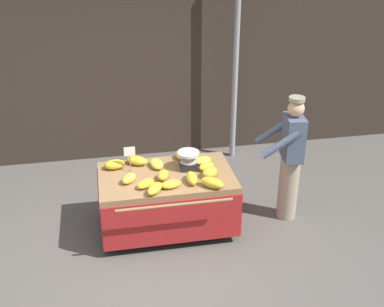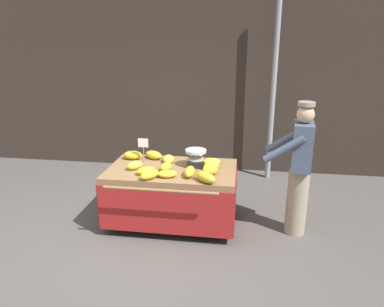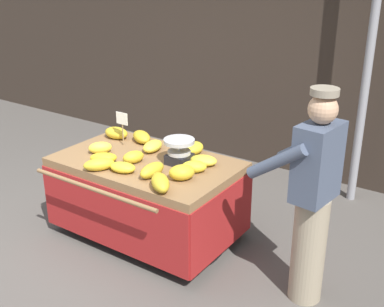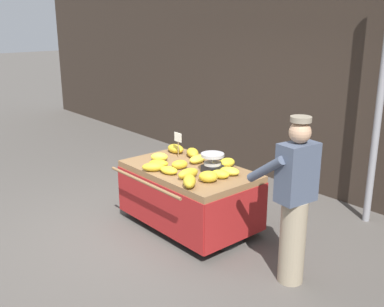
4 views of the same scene
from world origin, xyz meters
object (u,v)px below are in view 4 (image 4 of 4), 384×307
(banana_bunch_0, at_px, (193,153))
(banana_bunch_12, at_px, (153,167))
(banana_bunch_2, at_px, (158,163))
(banana_bunch_6, at_px, (230,171))
(street_pole, at_px, (380,98))
(banana_cart, at_px, (189,185))
(banana_bunch_13, at_px, (188,173))
(banana_bunch_1, at_px, (169,170))
(vendor_person, at_px, (294,201))
(banana_bunch_10, at_px, (176,149))
(banana_bunch_11, at_px, (180,165))
(banana_bunch_3, at_px, (159,157))
(banana_bunch_4, at_px, (220,174))
(banana_bunch_7, at_px, (197,159))
(banana_bunch_9, at_px, (227,163))
(banana_bunch_5, at_px, (208,177))
(weighing_scale, at_px, (212,163))
(price_sign, at_px, (178,140))

(banana_bunch_0, distance_m, banana_bunch_12, 0.76)
(banana_bunch_2, distance_m, banana_bunch_6, 0.91)
(street_pole, height_order, banana_bunch_2, street_pole)
(banana_cart, distance_m, banana_bunch_13, 0.46)
(banana_bunch_1, xyz_separation_m, vendor_person, (1.60, 0.30, 0.03))
(banana_bunch_10, bearing_deg, banana_bunch_11, -34.62)
(banana_bunch_2, distance_m, banana_bunch_3, 0.24)
(street_pole, distance_m, banana_bunch_4, 2.21)
(banana_bunch_1, xyz_separation_m, banana_bunch_7, (-0.10, 0.54, 0.00))
(vendor_person, bearing_deg, banana_bunch_9, 163.00)
(banana_bunch_5, xyz_separation_m, vendor_person, (1.09, 0.13, 0.01))
(weighing_scale, distance_m, banana_bunch_0, 0.68)
(banana_cart, xyz_separation_m, banana_bunch_3, (-0.47, -0.11, 0.27))
(street_pole, distance_m, banana_bunch_1, 2.73)
(banana_bunch_4, height_order, banana_bunch_7, banana_bunch_4)
(banana_bunch_9, relative_size, vendor_person, 0.13)
(banana_bunch_6, distance_m, banana_bunch_11, 0.64)
(street_pole, distance_m, banana_bunch_3, 2.84)
(banana_bunch_13, height_order, vendor_person, vendor_person)
(weighing_scale, xyz_separation_m, banana_bunch_7, (-0.39, 0.11, -0.07))
(banana_bunch_12, bearing_deg, banana_bunch_6, 41.19)
(street_pole, bearing_deg, banana_bunch_7, -131.31)
(price_sign, height_order, banana_bunch_1, price_sign)
(weighing_scale, relative_size, banana_bunch_7, 1.06)
(weighing_scale, height_order, banana_bunch_10, weighing_scale)
(banana_bunch_2, bearing_deg, banana_bunch_1, -12.47)
(banana_cart, relative_size, banana_bunch_11, 8.26)
(banana_cart, bearing_deg, banana_bunch_13, -41.92)
(banana_cart, bearing_deg, banana_bunch_0, 134.06)
(banana_cart, height_order, banana_bunch_11, banana_bunch_11)
(banana_bunch_4, height_order, banana_bunch_10, banana_bunch_10)
(weighing_scale, height_order, banana_bunch_11, weighing_scale)
(vendor_person, bearing_deg, weighing_scale, 174.17)
(banana_bunch_0, height_order, banana_bunch_7, banana_bunch_0)
(banana_bunch_1, relative_size, vendor_person, 0.14)
(banana_bunch_6, xyz_separation_m, banana_bunch_13, (-0.23, -0.45, 0.01))
(street_pole, height_order, banana_bunch_3, street_pole)
(banana_bunch_0, bearing_deg, banana_bunch_9, 4.23)
(banana_bunch_9, bearing_deg, street_pole, 53.59)
(banana_cart, distance_m, banana_bunch_10, 0.74)
(weighing_scale, relative_size, banana_bunch_3, 1.27)
(banana_bunch_1, bearing_deg, weighing_scale, 56.13)
(price_sign, bearing_deg, weighing_scale, -4.74)
(price_sign, relative_size, banana_bunch_2, 1.39)
(banana_bunch_4, height_order, banana_bunch_9, banana_bunch_9)
(price_sign, bearing_deg, banana_bunch_0, 60.87)
(banana_bunch_9, xyz_separation_m, banana_bunch_10, (-0.89, -0.10, 0.00))
(banana_bunch_5, bearing_deg, banana_bunch_7, 148.67)
(street_pole, xyz_separation_m, banana_bunch_1, (-1.38, -2.22, -0.80))
(banana_bunch_7, bearing_deg, banana_bunch_3, -139.11)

